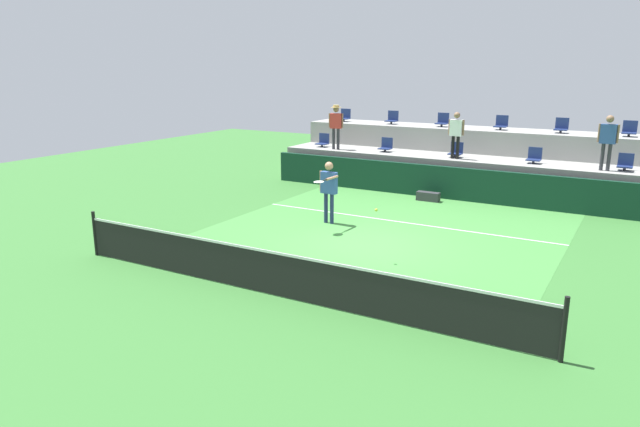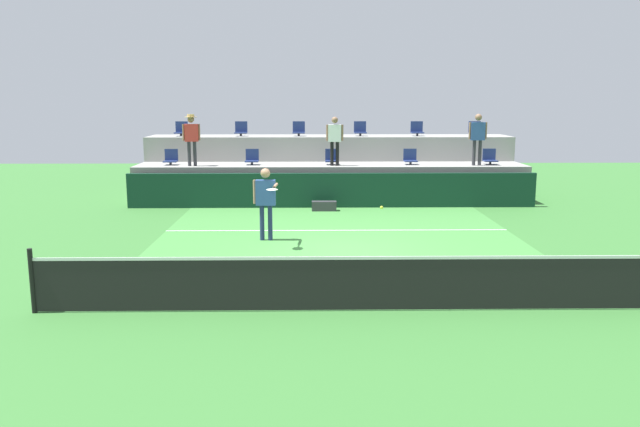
{
  "view_description": "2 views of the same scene",
  "coord_description": "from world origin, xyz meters",
  "px_view_note": "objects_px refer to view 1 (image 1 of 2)",
  "views": [
    {
      "loc": [
        6.03,
        -12.85,
        4.42
      ],
      "look_at": [
        -0.97,
        -0.65,
        0.82
      ],
      "focal_mm": 32.77,
      "sensor_mm": 36.0,
      "label": 1
    },
    {
      "loc": [
        -0.71,
        -13.88,
        3.43
      ],
      "look_at": [
        -0.5,
        -0.83,
        1.05
      ],
      "focal_mm": 35.43,
      "sensor_mm": 36.0,
      "label": 2
    }
  ],
  "objects_px": {
    "stadium_chair_lower_left": "(386,146)",
    "stadium_chair_lower_far_right": "(625,163)",
    "stadium_chair_upper_right": "(561,127)",
    "spectator_leaning_on_rail": "(456,131)",
    "stadium_chair_upper_mid_left": "(442,121)",
    "spectator_in_grey": "(608,137)",
    "equipment_bag": "(428,197)",
    "stadium_chair_upper_mid_right": "(501,124)",
    "stadium_chair_lower_center": "(456,151)",
    "stadium_chair_upper_left": "(392,118)",
    "tennis_ball": "(376,210)",
    "stadium_chair_lower_right": "(534,157)",
    "stadium_chair_upper_far_right": "(630,130)",
    "stadium_chair_upper_far_left": "(345,116)",
    "stadium_chair_lower_far_left": "(323,141)",
    "tennis_player": "(329,186)"
  },
  "relations": [
    {
      "from": "stadium_chair_upper_far_right",
      "to": "equipment_bag",
      "type": "height_order",
      "value": "stadium_chair_upper_far_right"
    },
    {
      "from": "stadium_chair_lower_far_left",
      "to": "equipment_bag",
      "type": "xyz_separation_m",
      "value": [
        5.08,
        -1.85,
        -1.31
      ]
    },
    {
      "from": "spectator_leaning_on_rail",
      "to": "stadium_chair_upper_left",
      "type": "bearing_deg",
      "value": 146.44
    },
    {
      "from": "stadium_chair_upper_left",
      "to": "tennis_ball",
      "type": "height_order",
      "value": "stadium_chair_upper_left"
    },
    {
      "from": "stadium_chair_lower_far_left",
      "to": "stadium_chair_upper_left",
      "type": "bearing_deg",
      "value": 39.73
    },
    {
      "from": "stadium_chair_lower_center",
      "to": "stadium_chair_upper_left",
      "type": "relative_size",
      "value": 1.0
    },
    {
      "from": "stadium_chair_upper_far_right",
      "to": "spectator_in_grey",
      "type": "height_order",
      "value": "spectator_in_grey"
    },
    {
      "from": "stadium_chair_upper_right",
      "to": "stadium_chair_lower_right",
      "type": "bearing_deg",
      "value": -105.71
    },
    {
      "from": "equipment_bag",
      "to": "stadium_chair_lower_center",
      "type": "bearing_deg",
      "value": 80.75
    },
    {
      "from": "stadium_chair_upper_right",
      "to": "spectator_leaning_on_rail",
      "type": "distance_m",
      "value": 3.77
    },
    {
      "from": "stadium_chair_upper_far_left",
      "to": "tennis_player",
      "type": "bearing_deg",
      "value": -65.49
    },
    {
      "from": "stadium_chair_lower_far_right",
      "to": "stadium_chair_upper_mid_right",
      "type": "xyz_separation_m",
      "value": [
        -4.24,
        1.8,
        0.85
      ]
    },
    {
      "from": "stadium_chair_lower_far_right",
      "to": "stadium_chair_upper_left",
      "type": "height_order",
      "value": "stadium_chair_upper_left"
    },
    {
      "from": "stadium_chair_lower_left",
      "to": "stadium_chair_lower_right",
      "type": "height_order",
      "value": "same"
    },
    {
      "from": "stadium_chair_upper_right",
      "to": "tennis_player",
      "type": "xyz_separation_m",
      "value": [
        -4.95,
        -7.78,
        -1.22
      ]
    },
    {
      "from": "stadium_chair_upper_right",
      "to": "stadium_chair_upper_far_right",
      "type": "xyz_separation_m",
      "value": [
        2.11,
        0.0,
        0.0
      ]
    },
    {
      "from": "stadium_chair_upper_far_left",
      "to": "stadium_chair_upper_mid_right",
      "type": "xyz_separation_m",
      "value": [
        6.44,
        0.0,
        0.0
      ]
    },
    {
      "from": "stadium_chair_upper_mid_left",
      "to": "tennis_ball",
      "type": "distance_m",
      "value": 10.38
    },
    {
      "from": "stadium_chair_lower_center",
      "to": "stadium_chair_upper_far_left",
      "type": "bearing_deg",
      "value": 161.43
    },
    {
      "from": "stadium_chair_upper_far_left",
      "to": "stadium_chair_upper_mid_left",
      "type": "distance_m",
      "value": 4.22
    },
    {
      "from": "stadium_chair_lower_left",
      "to": "stadium_chair_upper_far_left",
      "type": "distance_m",
      "value": 3.34
    },
    {
      "from": "stadium_chair_lower_left",
      "to": "stadium_chair_lower_far_right",
      "type": "bearing_deg",
      "value": 0.0
    },
    {
      "from": "stadium_chair_lower_right",
      "to": "equipment_bag",
      "type": "xyz_separation_m",
      "value": [
        -2.94,
        -1.85,
        -1.31
      ]
    },
    {
      "from": "stadium_chair_lower_left",
      "to": "equipment_bag",
      "type": "bearing_deg",
      "value": -38.04
    },
    {
      "from": "stadium_chair_upper_far_left",
      "to": "stadium_chair_upper_far_right",
      "type": "height_order",
      "value": "same"
    },
    {
      "from": "stadium_chair_lower_left",
      "to": "stadium_chair_upper_far_left",
      "type": "relative_size",
      "value": 1.0
    },
    {
      "from": "stadium_chair_upper_mid_left",
      "to": "spectator_leaning_on_rail",
      "type": "relative_size",
      "value": 0.33
    },
    {
      "from": "stadium_chair_upper_right",
      "to": "spectator_in_grey",
      "type": "distance_m",
      "value": 2.73
    },
    {
      "from": "equipment_bag",
      "to": "stadium_chair_upper_mid_right",
      "type": "bearing_deg",
      "value": 69.24
    },
    {
      "from": "stadium_chair_lower_far_right",
      "to": "tennis_player",
      "type": "bearing_deg",
      "value": -140.0
    },
    {
      "from": "stadium_chair_lower_far_right",
      "to": "stadium_chair_upper_left",
      "type": "relative_size",
      "value": 1.0
    },
    {
      "from": "stadium_chair_upper_mid_left",
      "to": "spectator_in_grey",
      "type": "distance_m",
      "value": 6.3
    },
    {
      "from": "spectator_in_grey",
      "to": "stadium_chair_lower_center",
      "type": "bearing_deg",
      "value": 175.41
    },
    {
      "from": "stadium_chair_upper_left",
      "to": "stadium_chair_upper_far_left",
      "type": "bearing_deg",
      "value": 180.0
    },
    {
      "from": "stadium_chair_upper_mid_right",
      "to": "tennis_ball",
      "type": "height_order",
      "value": "stadium_chair_upper_mid_right"
    },
    {
      "from": "tennis_player",
      "to": "spectator_leaning_on_rail",
      "type": "relative_size",
      "value": 1.11
    },
    {
      "from": "stadium_chair_lower_center",
      "to": "tennis_ball",
      "type": "xyz_separation_m",
      "value": [
        0.74,
        -8.35,
        -0.24
      ]
    },
    {
      "from": "stadium_chair_lower_center",
      "to": "stadium_chair_upper_mid_left",
      "type": "xyz_separation_m",
      "value": [
        -1.13,
        1.8,
        0.85
      ]
    },
    {
      "from": "stadium_chair_lower_far_right",
      "to": "spectator_leaning_on_rail",
      "type": "distance_m",
      "value": 5.31
    },
    {
      "from": "stadium_chair_lower_left",
      "to": "stadium_chair_lower_right",
      "type": "xyz_separation_m",
      "value": [
        5.31,
        0.0,
        0.0
      ]
    },
    {
      "from": "tennis_player",
      "to": "tennis_ball",
      "type": "distance_m",
      "value": 3.48
    },
    {
      "from": "stadium_chair_lower_left",
      "to": "spectator_leaning_on_rail",
      "type": "distance_m",
      "value": 2.87
    },
    {
      "from": "tennis_player",
      "to": "spectator_in_grey",
      "type": "height_order",
      "value": "spectator_in_grey"
    },
    {
      "from": "stadium_chair_lower_far_right",
      "to": "stadium_chair_upper_mid_right",
      "type": "distance_m",
      "value": 4.68
    },
    {
      "from": "stadium_chair_upper_right",
      "to": "equipment_bag",
      "type": "xyz_separation_m",
      "value": [
        -3.45,
        -3.65,
        -2.16
      ]
    },
    {
      "from": "stadium_chair_lower_far_left",
      "to": "stadium_chair_lower_far_right",
      "type": "relative_size",
      "value": 1.0
    },
    {
      "from": "stadium_chair_lower_right",
      "to": "stadium_chair_upper_mid_left",
      "type": "distance_m",
      "value": 4.26
    },
    {
      "from": "stadium_chair_lower_right",
      "to": "tennis_ball",
      "type": "height_order",
      "value": "stadium_chair_lower_right"
    },
    {
      "from": "stadium_chair_lower_center",
      "to": "stadium_chair_upper_left",
      "type": "bearing_deg",
      "value": 150.74
    },
    {
      "from": "stadium_chair_lower_right",
      "to": "stadium_chair_upper_left",
      "type": "bearing_deg",
      "value": 162.9
    }
  ]
}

